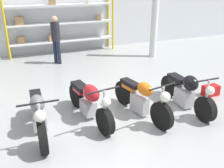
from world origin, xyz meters
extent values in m
plane|color=#9EA3A0|center=(0.00, 0.00, 0.00)|extent=(30.00, 30.00, 0.00)
cube|color=silver|center=(0.00, 6.43, 1.80)|extent=(30.00, 0.08, 3.60)
cylinder|color=gold|center=(-2.12, 5.79, 1.23)|extent=(0.08, 0.08, 2.46)
cylinder|color=gold|center=(2.27, 5.79, 1.23)|extent=(0.08, 0.08, 2.46)
cylinder|color=gold|center=(-2.12, 6.34, 1.23)|extent=(0.08, 0.08, 2.46)
cylinder|color=gold|center=(2.27, 6.34, 1.23)|extent=(0.08, 0.08, 2.46)
cube|color=silver|center=(0.08, 6.06, 0.52)|extent=(4.40, 0.55, 0.05)
cube|color=silver|center=(0.08, 6.06, 1.26)|extent=(4.40, 0.55, 0.05)
cube|color=silver|center=(0.08, 6.06, 2.00)|extent=(4.40, 0.55, 0.05)
cube|color=silver|center=(1.30, 6.02, 2.16)|extent=(0.24, 0.25, 0.28)
cube|color=#A87F51|center=(-1.62, 6.16, 0.68)|extent=(0.28, 0.26, 0.27)
cube|color=#A87F51|center=(-1.58, 6.14, 1.44)|extent=(0.35, 0.32, 0.31)
cube|color=#A87F51|center=(-0.37, 6.11, 0.67)|extent=(0.36, 0.31, 0.24)
cube|color=tan|center=(1.74, 6.17, 1.39)|extent=(0.19, 0.19, 0.22)
cube|color=tan|center=(-0.33, 6.09, 0.69)|extent=(0.34, 0.34, 0.28)
cube|color=#A87F51|center=(-0.27, 6.00, 2.15)|extent=(0.29, 0.34, 0.26)
cylinder|color=silver|center=(3.32, 4.06, 1.80)|extent=(0.28, 0.28, 3.60)
cylinder|color=black|center=(-1.75, -0.57, 0.31)|extent=(0.17, 0.62, 0.62)
cylinder|color=black|center=(-1.70, 0.85, 0.31)|extent=(0.17, 0.62, 0.62)
cube|color=#ADADB2|center=(-1.72, 0.19, 0.28)|extent=(0.28, 0.45, 0.37)
ellipsoid|color=slate|center=(-1.73, 0.02, 0.72)|extent=(0.30, 0.46, 0.33)
cube|color=black|center=(-1.71, 0.50, 0.67)|extent=(0.25, 0.49, 0.10)
cube|color=slate|center=(-1.71, 0.60, 0.58)|extent=(0.21, 0.35, 0.12)
cylinder|color=#ADADB2|center=(-1.75, -0.55, 0.65)|extent=(0.05, 0.05, 0.67)
sphere|color=silver|center=(-1.76, -0.62, 0.78)|extent=(0.21, 0.21, 0.21)
cylinder|color=black|center=(-1.75, -0.52, 0.98)|extent=(0.71, 0.07, 0.04)
cylinder|color=black|center=(-0.50, -0.45, 0.29)|extent=(0.23, 0.59, 0.57)
cylinder|color=black|center=(-0.72, 0.98, 0.29)|extent=(0.23, 0.59, 0.57)
cube|color=#ADADB2|center=(-0.62, 0.32, 0.26)|extent=(0.31, 0.43, 0.33)
ellipsoid|color=#B2191E|center=(-0.59, 0.15, 0.68)|extent=(0.38, 0.58, 0.36)
cube|color=black|center=(-0.68, 0.72, 0.63)|extent=(0.33, 0.60, 0.10)
cube|color=#B2191E|center=(-0.68, 0.73, 0.54)|extent=(0.27, 0.43, 0.12)
cylinder|color=#ADADB2|center=(-0.50, -0.43, 0.62)|extent=(0.06, 0.06, 0.67)
sphere|color=silver|center=(-0.49, -0.50, 0.75)|extent=(0.19, 0.19, 0.19)
cylinder|color=black|center=(-0.51, -0.40, 0.96)|extent=(0.72, 0.14, 0.04)
cylinder|color=black|center=(0.66, -0.73, 0.31)|extent=(0.22, 0.63, 0.62)
cylinder|color=black|center=(0.41, 0.63, 0.31)|extent=(0.22, 0.63, 0.62)
cube|color=#ADADB2|center=(0.52, 0.00, 0.28)|extent=(0.27, 0.52, 0.41)
ellipsoid|color=orange|center=(0.55, -0.17, 0.71)|extent=(0.34, 0.50, 0.30)
cube|color=black|center=(0.46, 0.36, 0.66)|extent=(0.31, 0.60, 0.10)
cube|color=orange|center=(0.45, 0.39, 0.57)|extent=(0.25, 0.42, 0.12)
cylinder|color=#ADADB2|center=(0.65, -0.71, 0.63)|extent=(0.06, 0.06, 0.65)
sphere|color=silver|center=(0.67, -0.78, 0.77)|extent=(0.22, 0.22, 0.22)
cylinder|color=black|center=(0.65, -0.68, 0.96)|extent=(0.68, 0.16, 0.04)
cylinder|color=black|center=(1.73, -0.81, 0.29)|extent=(0.16, 0.58, 0.58)
cylinder|color=black|center=(1.75, 0.59, 0.29)|extent=(0.16, 0.58, 0.58)
cube|color=#ADADB2|center=(1.74, -0.06, 0.26)|extent=(0.28, 0.49, 0.41)
ellipsoid|color=black|center=(1.74, -0.23, 0.69)|extent=(0.32, 0.44, 0.37)
cube|color=black|center=(1.74, 0.29, 0.63)|extent=(0.26, 0.55, 0.10)
cube|color=black|center=(1.75, 0.35, 0.54)|extent=(0.22, 0.39, 0.12)
cylinder|color=#ADADB2|center=(1.73, -0.79, 0.63)|extent=(0.05, 0.05, 0.68)
sphere|color=silver|center=(1.73, -0.86, 0.76)|extent=(0.19, 0.19, 0.19)
cylinder|color=black|center=(1.73, -0.76, 0.97)|extent=(0.57, 0.04, 0.04)
cylinder|color=#1E2338|center=(-0.53, 4.70, 0.43)|extent=(0.13, 0.13, 0.85)
cylinder|color=#1E2338|center=(-0.41, 4.56, 0.43)|extent=(0.13, 0.13, 0.85)
cylinder|color=#232328|center=(-0.47, 4.63, 1.19)|extent=(0.45, 0.45, 0.67)
sphere|color=tan|center=(-0.47, 4.63, 1.64)|extent=(0.23, 0.23, 0.23)
cube|color=red|center=(2.83, 0.19, 0.14)|extent=(0.44, 0.26, 0.28)
camera|label=1|loc=(-2.04, -4.52, 2.93)|focal=40.00mm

